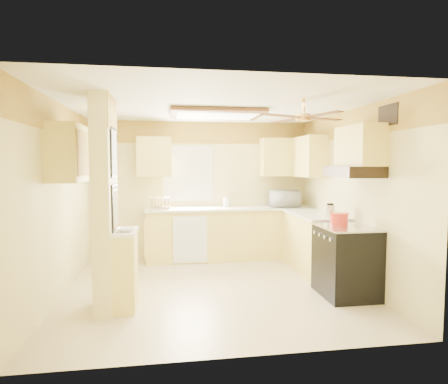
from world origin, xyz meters
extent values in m
plane|color=#CFBA8F|center=(0.00, 0.00, 0.00)|extent=(4.00, 4.00, 0.00)
plane|color=white|center=(0.00, 0.00, 2.50)|extent=(4.00, 4.00, 0.00)
plane|color=#E4D58B|center=(0.00, 1.90, 1.25)|extent=(4.00, 0.00, 4.00)
plane|color=#E4D58B|center=(0.00, -1.90, 1.25)|extent=(4.00, 0.00, 4.00)
plane|color=#E4D58B|center=(-2.00, 0.00, 1.25)|extent=(0.00, 3.80, 3.80)
plane|color=#E4D58B|center=(2.00, 0.00, 1.25)|extent=(0.00, 3.80, 3.80)
cube|color=yellow|center=(0.00, 1.88, 2.30)|extent=(4.00, 0.02, 0.40)
cube|color=#E4D58B|center=(-1.35, -0.55, 1.25)|extent=(0.20, 0.70, 2.50)
cube|color=#FFEB72|center=(-1.13, -0.55, 0.45)|extent=(0.25, 0.55, 0.90)
cube|color=silver|center=(-1.13, -0.55, 0.92)|extent=(0.28, 0.58, 0.04)
cube|color=#FFEB72|center=(0.50, 1.60, 0.45)|extent=(3.00, 0.60, 0.90)
cube|color=#FFEB72|center=(1.70, 0.60, 0.45)|extent=(0.60, 1.40, 0.90)
cube|color=silver|center=(0.50, 1.59, 0.92)|extent=(3.04, 0.64, 0.04)
cube|color=silver|center=(1.69, 0.60, 0.92)|extent=(0.64, 1.44, 0.04)
cube|color=white|center=(-0.25, 1.29, 0.43)|extent=(0.58, 0.02, 0.80)
cube|color=white|center=(-0.25, 1.89, 1.55)|extent=(0.92, 0.02, 1.02)
cube|color=white|center=(-0.25, 1.89, 1.55)|extent=(0.80, 0.02, 0.90)
cube|color=#FFEB72|center=(-0.85, 1.72, 1.85)|extent=(0.60, 0.35, 0.70)
cube|color=#FFEB72|center=(1.55, 1.72, 1.85)|extent=(0.90, 0.35, 0.70)
cube|color=#FFEB72|center=(1.82, 1.25, 1.85)|extent=(0.35, 1.00, 0.70)
cube|color=#FFEB72|center=(-1.82, -0.25, 1.85)|extent=(0.35, 0.75, 0.70)
cube|color=#FFEB72|center=(1.82, -0.55, 1.95)|extent=(0.35, 0.76, 0.52)
cube|color=black|center=(1.67, -0.55, 0.45)|extent=(0.65, 0.76, 0.90)
cube|color=silver|center=(1.67, -0.55, 0.91)|extent=(0.66, 0.77, 0.02)
cylinder|color=silver|center=(1.34, -0.80, 0.80)|extent=(0.03, 0.05, 0.05)
cylinder|color=silver|center=(1.34, -0.63, 0.80)|extent=(0.03, 0.05, 0.05)
cylinder|color=silver|center=(1.34, -0.47, 0.80)|extent=(0.03, 0.05, 0.05)
cylinder|color=silver|center=(1.34, -0.30, 0.80)|extent=(0.03, 0.05, 0.05)
cube|color=black|center=(1.74, -0.55, 1.62)|extent=(0.50, 0.76, 0.14)
cube|color=black|center=(-1.24, -0.55, 1.85)|extent=(0.02, 0.42, 0.57)
cube|color=white|center=(-1.23, -0.55, 1.85)|extent=(0.01, 0.37, 0.52)
cube|color=black|center=(-1.24, -0.55, 1.20)|extent=(0.02, 0.42, 0.57)
cube|color=yellow|center=(-1.23, -0.55, 1.20)|extent=(0.01, 0.37, 0.52)
cube|color=brown|center=(0.10, 0.50, 2.46)|extent=(1.35, 0.95, 0.06)
cube|color=white|center=(0.10, 0.50, 2.44)|extent=(1.15, 0.75, 0.02)
cylinder|color=gold|center=(1.00, -0.70, 2.42)|extent=(0.04, 0.04, 0.16)
cylinder|color=gold|center=(1.00, -0.70, 2.28)|extent=(0.18, 0.18, 0.08)
cube|color=brown|center=(1.30, -0.59, 2.28)|extent=(0.55, 0.28, 0.01)
cube|color=brown|center=(0.89, -0.40, 2.28)|extent=(0.28, 0.55, 0.01)
cube|color=brown|center=(0.70, -0.81, 2.28)|extent=(0.55, 0.28, 0.01)
cube|color=brown|center=(1.11, -1.00, 2.28)|extent=(0.28, 0.55, 0.01)
cube|color=black|center=(1.98, -0.90, 2.30)|extent=(0.02, 0.40, 0.25)
imported|color=white|center=(1.50, 1.58, 1.09)|extent=(0.59, 0.45, 0.30)
imported|color=white|center=(-1.10, -0.66, 0.96)|extent=(0.20, 0.20, 0.05)
cylinder|color=red|center=(1.62, -0.42, 0.99)|extent=(0.23, 0.23, 0.15)
cylinder|color=red|center=(1.62, -0.42, 1.07)|extent=(0.25, 0.25, 0.02)
cylinder|color=silver|center=(1.71, 0.05, 1.03)|extent=(0.14, 0.14, 0.19)
cylinder|color=black|center=(1.71, 0.05, 1.14)|extent=(0.09, 0.09, 0.03)
cube|color=tan|center=(-0.76, 1.57, 0.96)|extent=(0.36, 0.28, 0.04)
cube|color=tan|center=(-0.90, 1.57, 1.04)|extent=(0.02, 0.24, 0.20)
cube|color=tan|center=(-0.84, 1.57, 1.04)|extent=(0.02, 0.24, 0.20)
cube|color=tan|center=(-0.78, 1.57, 1.04)|extent=(0.02, 0.24, 0.20)
cube|color=tan|center=(-0.73, 1.57, 1.04)|extent=(0.02, 0.24, 0.20)
cube|color=tan|center=(-0.67, 1.57, 1.04)|extent=(0.02, 0.24, 0.20)
cube|color=tan|center=(-0.61, 1.57, 1.04)|extent=(0.02, 0.24, 0.20)
cylinder|color=white|center=(-0.84, 1.57, 1.04)|extent=(0.01, 0.20, 0.20)
cylinder|color=white|center=(-0.73, 1.57, 1.04)|extent=(0.01, 0.20, 0.20)
cylinder|color=white|center=(0.45, 1.71, 1.02)|extent=(0.13, 0.13, 0.16)
cylinder|color=tan|center=(0.47, 1.71, 1.07)|extent=(0.01, 0.01, 0.25)
cylinder|color=tan|center=(0.45, 1.73, 1.07)|extent=(0.01, 0.01, 0.25)
cylinder|color=tan|center=(0.43, 1.71, 1.07)|extent=(0.01, 0.01, 0.25)
cylinder|color=tan|center=(0.45, 1.68, 1.07)|extent=(0.01, 0.01, 0.25)
camera|label=1|loc=(-0.62, -5.05, 1.71)|focal=30.00mm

